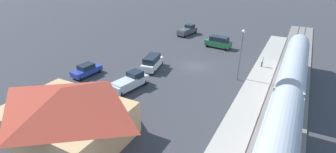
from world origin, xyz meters
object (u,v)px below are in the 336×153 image
object	(u,v)px
light_pole_near_platform	(241,49)
suv_white	(152,62)
pedestrian_on_platform	(262,61)
pickup_charcoal	(187,30)
suv_green	(218,42)
sedan_blue	(87,70)
pickup_silver	(130,81)
station_building	(66,113)

from	to	relation	value
light_pole_near_platform	suv_white	bearing A→B (deg)	11.00
pedestrian_on_platform	light_pole_near_platform	xyz separation A→B (m)	(2.30, 5.87, 3.37)
pickup_charcoal	light_pole_near_platform	size ratio (longest dim) A/B	0.77
suv_green	sedan_blue	world-z (taller)	suv_green
pedestrian_on_platform	pickup_silver	bearing A→B (deg)	46.67
suv_white	light_pole_near_platform	world-z (taller)	light_pole_near_platform
pickup_charcoal	light_pole_near_platform	bearing A→B (deg)	131.75
suv_green	light_pole_near_platform	xyz separation A→B (m)	(-6.84, 12.28, 3.50)
sedan_blue	pedestrian_on_platform	bearing A→B (deg)	-146.47
sedan_blue	pickup_silver	bearing A→B (deg)	177.93
pedestrian_on_platform	light_pole_near_platform	bearing A→B (deg)	68.61
suv_green	light_pole_near_platform	world-z (taller)	light_pole_near_platform
pickup_silver	light_pole_near_platform	distance (m)	15.55
suv_green	sedan_blue	distance (m)	25.03
pickup_charcoal	sedan_blue	world-z (taller)	pickup_charcoal
suv_white	station_building	bearing A→B (deg)	94.90
pickup_charcoal	suv_green	world-z (taller)	suv_green
pedestrian_on_platform	suv_green	bearing A→B (deg)	-35.06
pickup_silver	pedestrian_on_platform	bearing A→B (deg)	-133.33
pedestrian_on_platform	pickup_charcoal	size ratio (longest dim) A/B	0.30
pedestrian_on_platform	suv_green	world-z (taller)	suv_green
station_building	pickup_silver	bearing A→B (deg)	-86.06
pedestrian_on_platform	pickup_charcoal	bearing A→B (deg)	-33.07
pickup_charcoal	suv_green	xyz separation A→B (m)	(-8.86, 5.31, 0.12)
suv_green	pickup_silver	distance (m)	22.14
pickup_charcoal	suv_white	world-z (taller)	suv_white
pickup_charcoal	suv_white	size ratio (longest dim) A/B	1.09
suv_green	light_pole_near_platform	distance (m)	14.49
station_building	suv_white	xyz separation A→B (m)	(1.53, -17.88, -1.69)
suv_white	sedan_blue	xyz separation A→B (m)	(7.35, 6.48, -0.27)
pedestrian_on_platform	pickup_charcoal	distance (m)	21.48
pickup_charcoal	suv_green	bearing A→B (deg)	149.08
station_building	light_pole_near_platform	xyz separation A→B (m)	(-11.20, -20.36, 1.81)
suv_white	pickup_silver	distance (m)	6.82
station_building	suv_green	world-z (taller)	station_building
pickup_silver	sedan_blue	xyz separation A→B (m)	(8.12, -0.29, -0.15)
suv_green	pedestrian_on_platform	bearing A→B (deg)	144.94
pickup_charcoal	pedestrian_on_platform	bearing A→B (deg)	146.93
sedan_blue	light_pole_near_platform	xyz separation A→B (m)	(-20.08, -8.96, 3.77)
pedestrian_on_platform	pickup_silver	distance (m)	20.79
sedan_blue	suv_white	bearing A→B (deg)	-138.58
pedestrian_on_platform	sedan_blue	world-z (taller)	pedestrian_on_platform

